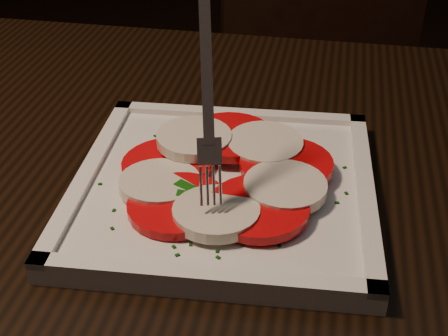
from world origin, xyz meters
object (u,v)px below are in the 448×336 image
Objects in this scene: table at (231,283)px; chair at (334,85)px; plate at (224,189)px; fork at (207,88)px.

table is 0.73m from chair.
plate is (-0.01, 0.01, 0.11)m from table.
plate reaches higher than table.
plate is at bearing -116.82° from chair.
chair is 0.75m from plate.
fork reaches higher than table.
chair reaches higher than plate.
plate is 0.11m from fork.
plate is at bearing 140.33° from table.
table is 4.64× the size of plate.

